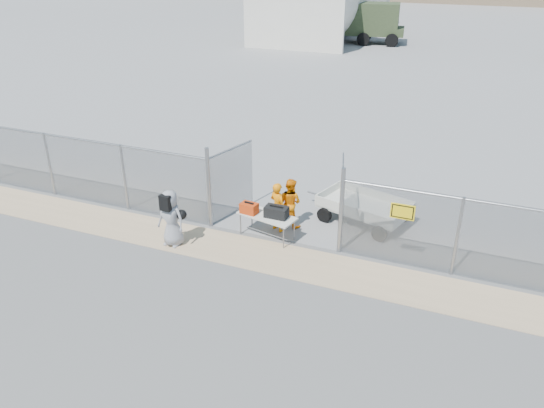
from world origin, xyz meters
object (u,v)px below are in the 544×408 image
at_px(folding_table, 267,226).
at_px(utility_trailer, 364,209).
at_px(visitor, 171,218).
at_px(security_worker_left, 278,207).
at_px(security_worker_right, 290,203).

relative_size(folding_table, utility_trailer, 0.49).
bearing_deg(visitor, security_worker_left, 41.43).
distance_m(folding_table, security_worker_right, 1.07).
xyz_separation_m(folding_table, security_worker_right, (0.36, 0.92, 0.40)).
bearing_deg(folding_table, utility_trailer, 51.97).
bearing_deg(utility_trailer, security_worker_right, -135.73).
distance_m(security_worker_right, utility_trailer, 2.31).
xyz_separation_m(security_worker_right, utility_trailer, (2.02, 1.07, -0.34)).
bearing_deg(security_worker_right, security_worker_left, 74.72).
distance_m(folding_table, visitor, 2.74).
relative_size(security_worker_right, utility_trailer, 0.44).
bearing_deg(folding_table, visitor, -137.04).
xyz_separation_m(security_worker_left, visitor, (-2.44, -1.89, 0.07)).
bearing_deg(utility_trailer, folding_table, -123.60).
xyz_separation_m(folding_table, utility_trailer, (2.38, 1.99, 0.06)).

